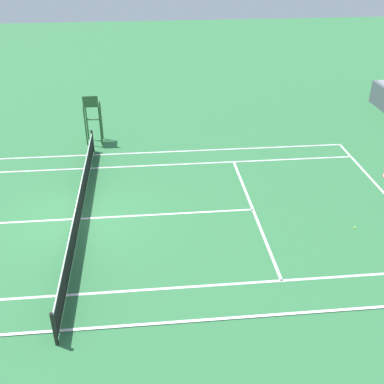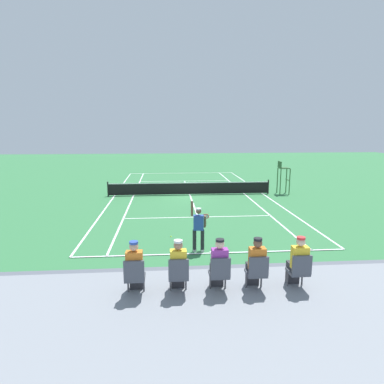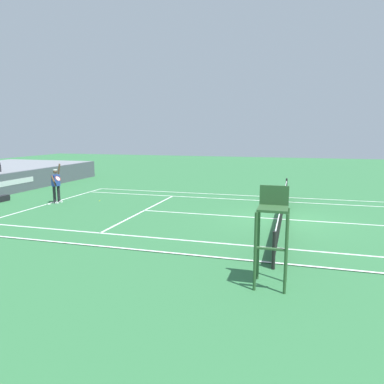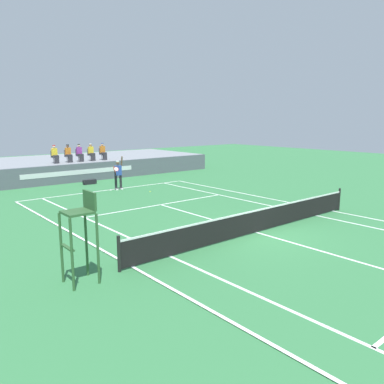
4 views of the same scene
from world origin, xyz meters
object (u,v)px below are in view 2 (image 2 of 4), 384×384
object	(u,v)px
spectator_seated_0	(298,263)
spectator_seated_2	(219,266)
spectator_seated_1	(256,265)
spectator_seated_4	(135,269)
equipment_bag	(223,283)
spectator_seated_3	(178,267)
tennis_ball	(171,237)
tennis_player	(199,228)
umpire_chair	(283,173)

from	to	relation	value
spectator_seated_0	spectator_seated_2	world-z (taller)	same
spectator_seated_1	spectator_seated_4	distance (m)	2.71
spectator_seated_0	equipment_bag	distance (m)	3.45
spectator_seated_3	tennis_ball	bearing A→B (deg)	-89.75
tennis_player	umpire_chair	bearing A→B (deg)	-122.87
tennis_ball	equipment_bag	world-z (taller)	equipment_bag
spectator_seated_1	equipment_bag	xyz separation A→B (m)	(0.27, -2.70, -1.74)
spectator_seated_2	spectator_seated_4	size ratio (longest dim) A/B	1.00
spectator_seated_0	spectator_seated_1	distance (m)	0.98
spectator_seated_0	spectator_seated_2	xyz separation A→B (m)	(1.82, 0.00, 0.00)
spectator_seated_1	spectator_seated_2	bearing A→B (deg)	0.00
umpire_chair	equipment_bag	world-z (taller)	umpire_chair
tennis_player	spectator_seated_4	bearing A→B (deg)	71.21
spectator_seated_1	spectator_seated_2	size ratio (longest dim) A/B	1.00
spectator_seated_0	equipment_bag	world-z (taller)	spectator_seated_0
tennis_player	equipment_bag	world-z (taller)	tennis_player
spectator_seated_1	spectator_seated_2	world-z (taller)	same
spectator_seated_0	umpire_chair	world-z (taller)	spectator_seated_0
spectator_seated_2	tennis_player	xyz separation A→B (m)	(-0.13, -5.87, -0.91)
spectator_seated_1	tennis_ball	size ratio (longest dim) A/B	18.60
spectator_seated_0	spectator_seated_1	size ratio (longest dim) A/B	1.00
spectator_seated_0	spectator_seated_4	bearing A→B (deg)	0.00
spectator_seated_2	tennis_player	size ratio (longest dim) A/B	0.61
tennis_ball	spectator_seated_0	bearing A→B (deg)	109.63
tennis_ball	spectator_seated_3	bearing A→B (deg)	90.25
spectator_seated_1	equipment_bag	world-z (taller)	spectator_seated_1
equipment_bag	spectator_seated_2	bearing A→B (deg)	77.96
spectator_seated_3	tennis_player	world-z (taller)	spectator_seated_3
spectator_seated_3	umpire_chair	distance (m)	19.48
spectator_seated_1	umpire_chair	xyz separation A→B (m)	(-6.80, -17.50, -0.35)
spectator_seated_0	tennis_player	size ratio (longest dim) A/B	0.61
spectator_seated_1	tennis_ball	xyz separation A→B (m)	(1.79, -7.76, -1.87)
spectator_seated_2	spectator_seated_0	bearing A→B (deg)	180.00
spectator_seated_3	tennis_ball	distance (m)	7.98
spectator_seated_3	tennis_ball	size ratio (longest dim) A/B	18.60
spectator_seated_4	tennis_ball	world-z (taller)	spectator_seated_4
spectator_seated_1	spectator_seated_4	world-z (taller)	same
spectator_seated_2	tennis_ball	bearing A→B (deg)	-83.06
spectator_seated_2	equipment_bag	distance (m)	3.26
tennis_ball	spectator_seated_4	bearing A→B (deg)	83.24
spectator_seated_4	tennis_ball	distance (m)	8.03
umpire_chair	equipment_bag	size ratio (longest dim) A/B	2.71
umpire_chair	tennis_player	bearing A→B (deg)	57.13
spectator_seated_4	spectator_seated_3	bearing A→B (deg)	180.00
tennis_ball	equipment_bag	size ratio (longest dim) A/B	0.08
spectator_seated_2	equipment_bag	world-z (taller)	spectator_seated_2
spectator_seated_3	tennis_player	size ratio (longest dim) A/B	0.61
spectator_seated_0	tennis_ball	world-z (taller)	spectator_seated_0
spectator_seated_3	spectator_seated_4	distance (m)	0.95
tennis_player	tennis_ball	bearing A→B (deg)	-60.25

